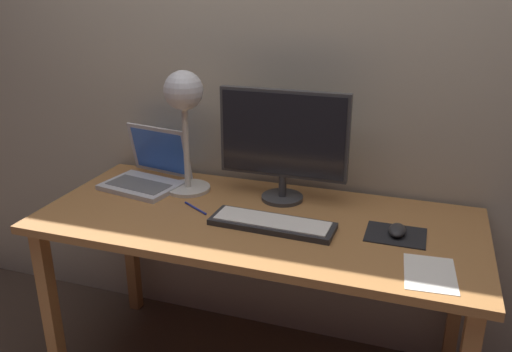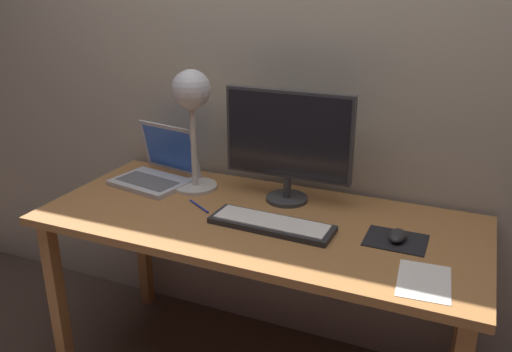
{
  "view_description": "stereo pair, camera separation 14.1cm",
  "coord_description": "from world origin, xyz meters",
  "px_view_note": "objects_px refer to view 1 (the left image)",
  "views": [
    {
      "loc": [
        0.55,
        -1.65,
        1.56
      ],
      "look_at": [
        0.01,
        -0.05,
        0.92
      ],
      "focal_mm": 36.82,
      "sensor_mm": 36.0,
      "label": 1
    },
    {
      "loc": [
        0.68,
        -1.6,
        1.56
      ],
      "look_at": [
        0.01,
        -0.05,
        0.92
      ],
      "focal_mm": 36.82,
      "sensor_mm": 36.0,
      "label": 2
    }
  ],
  "objects_px": {
    "desk_lamp": "(184,105)",
    "monitor": "(283,139)",
    "mouse": "(397,230)",
    "keyboard_main": "(272,223)",
    "laptop": "(150,169)",
    "pen": "(195,208)"
  },
  "relations": [
    {
      "from": "desk_lamp",
      "to": "monitor",
      "type": "bearing_deg",
      "value": 4.09
    },
    {
      "from": "desk_lamp",
      "to": "mouse",
      "type": "xyz_separation_m",
      "value": [
        0.85,
        -0.14,
        -0.34
      ]
    },
    {
      "from": "keyboard_main",
      "to": "laptop",
      "type": "relative_size",
      "value": 1.28
    },
    {
      "from": "desk_lamp",
      "to": "pen",
      "type": "relative_size",
      "value": 3.5
    },
    {
      "from": "desk_lamp",
      "to": "pen",
      "type": "bearing_deg",
      "value": -56.56
    },
    {
      "from": "mouse",
      "to": "desk_lamp",
      "type": "bearing_deg",
      "value": 170.3
    },
    {
      "from": "desk_lamp",
      "to": "mouse",
      "type": "distance_m",
      "value": 0.92
    },
    {
      "from": "desk_lamp",
      "to": "pen",
      "type": "distance_m",
      "value": 0.41
    },
    {
      "from": "laptop",
      "to": "desk_lamp",
      "type": "relative_size",
      "value": 0.71
    },
    {
      "from": "monitor",
      "to": "mouse",
      "type": "distance_m",
      "value": 0.54
    },
    {
      "from": "monitor",
      "to": "laptop",
      "type": "xyz_separation_m",
      "value": [
        -0.58,
        -0.01,
        -0.18
      ]
    },
    {
      "from": "mouse",
      "to": "pen",
      "type": "xyz_separation_m",
      "value": [
        -0.74,
        -0.02,
        -0.02
      ]
    },
    {
      "from": "desk_lamp",
      "to": "mouse",
      "type": "height_order",
      "value": "desk_lamp"
    },
    {
      "from": "keyboard_main",
      "to": "mouse",
      "type": "height_order",
      "value": "mouse"
    },
    {
      "from": "monitor",
      "to": "keyboard_main",
      "type": "bearing_deg",
      "value": -82.27
    },
    {
      "from": "monitor",
      "to": "desk_lamp",
      "type": "distance_m",
      "value": 0.41
    },
    {
      "from": "monitor",
      "to": "laptop",
      "type": "bearing_deg",
      "value": -178.88
    },
    {
      "from": "keyboard_main",
      "to": "desk_lamp",
      "type": "relative_size",
      "value": 0.91
    },
    {
      "from": "laptop",
      "to": "mouse",
      "type": "distance_m",
      "value": 1.04
    },
    {
      "from": "desk_lamp",
      "to": "keyboard_main",
      "type": "bearing_deg",
      "value": -26.67
    },
    {
      "from": "monitor",
      "to": "pen",
      "type": "distance_m",
      "value": 0.42
    },
    {
      "from": "desk_lamp",
      "to": "pen",
      "type": "height_order",
      "value": "desk_lamp"
    }
  ]
}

